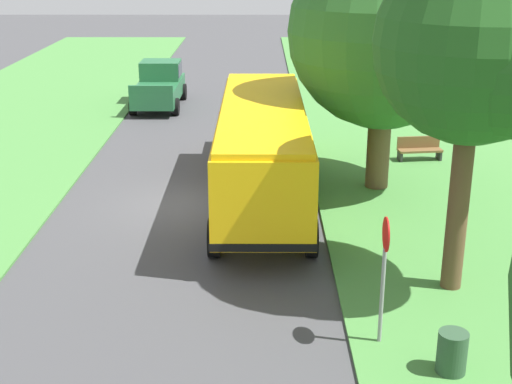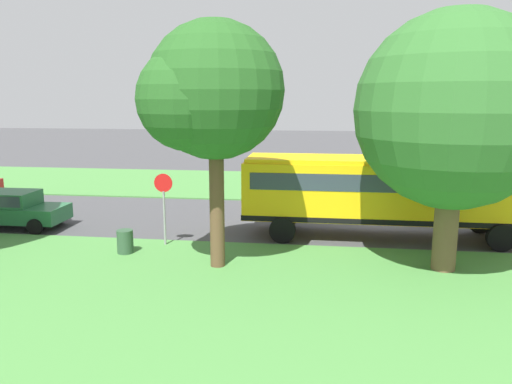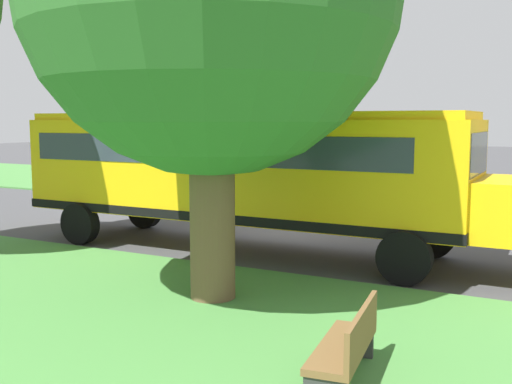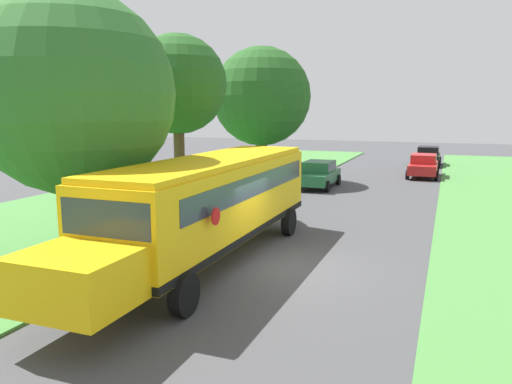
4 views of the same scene
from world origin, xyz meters
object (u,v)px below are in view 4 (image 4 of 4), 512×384
Objects in this scene: oak_tree_roadside_mid at (177,87)px; trash_bin at (231,193)px; car_black_furthest at (428,155)px; school_bus at (210,200)px; car_red_middle at (423,164)px; oak_tree_far_end at (260,97)px; stop_sign at (244,171)px; oak_tree_beside_bus at (75,93)px; car_green_nearest at (318,173)px.

trash_bin is at bearing 72.48° from oak_tree_roadside_mid.
car_black_furthest is at bearing 68.38° from oak_tree_roadside_mid.
car_red_middle is at bearing 77.32° from school_bus.
stop_sign is at bearing -74.09° from oak_tree_far_end.
trash_bin is (-1.16, 1.07, -1.29)m from stop_sign.
oak_tree_beside_bus is 18.25m from oak_tree_far_end.
school_bus is 1.54× the size of oak_tree_beside_bus.
oak_tree_far_end reaches higher than stop_sign.
trash_bin is at bearing -115.51° from car_green_nearest.
car_red_middle is 25.75m from oak_tree_beside_bus.
car_red_middle reaches higher than trash_bin.
oak_tree_beside_bus is at bearing -161.30° from school_bus.
oak_tree_roadside_mid reaches higher than stop_sign.
car_black_furthest is (5.60, 14.72, 0.00)m from car_green_nearest.
oak_tree_beside_bus reaches higher than car_black_furthest.
car_red_middle is 12.22m from oak_tree_far_end.
oak_tree_far_end is at bearing 105.91° from stop_sign.
car_black_furthest is 32.98m from oak_tree_beside_bus.
oak_tree_beside_bus is at bearing -86.70° from oak_tree_far_end.
car_red_middle is 19.70m from oak_tree_roadside_mid.
oak_tree_beside_bus is 7.33m from oak_tree_roadside_mid.
car_black_furthest reaches higher than trash_bin.
oak_tree_roadside_mid is at bearing 126.99° from school_bus.
school_bus is at bearing 18.70° from oak_tree_beside_bus.
school_bus is at bearing -88.06° from car_green_nearest.
car_black_furthest is 1.61× the size of stop_sign.
car_green_nearest is 1.00× the size of car_red_middle.
oak_tree_far_end is 9.51× the size of trash_bin.
school_bus is 8.35m from oak_tree_roadside_mid.
school_bus is 17.95m from oak_tree_far_end.
oak_tree_beside_bus reaches higher than car_green_nearest.
car_red_middle is 15.78m from trash_bin.
car_red_middle is at bearing 59.88° from oak_tree_roadside_mid.
oak_tree_far_end is at bearing 161.39° from car_green_nearest.
oak_tree_beside_bus is at bearing -91.49° from trash_bin.
car_black_furthest is 0.56× the size of oak_tree_roadside_mid.
car_green_nearest is at bearing 64.49° from trash_bin.
oak_tree_far_end reaches higher than oak_tree_beside_bus.
oak_tree_far_end reaches higher than car_green_nearest.
oak_tree_roadside_mid is 10.94m from oak_tree_far_end.
car_red_middle is 0.56× the size of oak_tree_roadside_mid.
school_bus is at bearing -53.01° from oak_tree_roadside_mid.
trash_bin is at bearing 110.52° from school_bus.
car_green_nearest reaches higher than trash_bin.
school_bus is 5.07m from oak_tree_beside_bus.
trash_bin is (-8.56, -13.25, -0.43)m from car_red_middle.
oak_tree_beside_bus is 10.18m from stop_sign.
oak_tree_far_end is 3.12× the size of stop_sign.
oak_tree_roadside_mid is 4.95m from stop_sign.
car_green_nearest is 6.38m from oak_tree_far_end.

